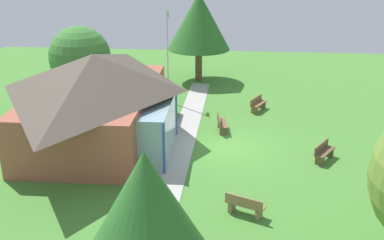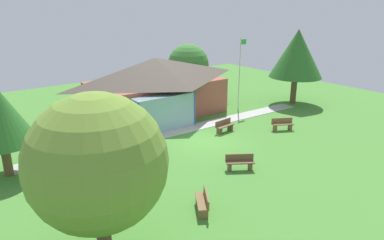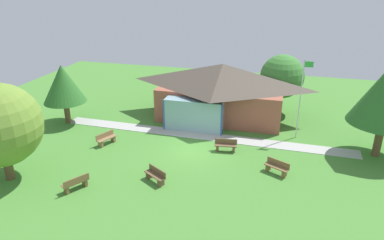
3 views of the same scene
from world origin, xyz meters
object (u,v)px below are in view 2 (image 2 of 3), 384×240
Objects in this scene: bench_mid_right at (282,125)px; tree_lawn_corner at (97,163)px; bench_front_center at (240,163)px; bench_mid_left at (120,163)px; tree_east_hedge at (297,54)px; tree_behind_pavilion_right at (188,65)px; bench_rear_near_path at (224,126)px; pavilion at (156,86)px; flagpole at (240,71)px; bench_front_left at (203,202)px.

tree_lawn_corner is (-15.09, -4.66, 3.01)m from bench_mid_right.
bench_front_center is 6.34m from bench_mid_left.
tree_behind_pavilion_right is at bearing 134.53° from tree_east_hedge.
tree_east_hedge is at bearing -175.48° from bench_rear_near_path.
tree_behind_pavilion_right reaches higher than bench_mid_right.
pavilion is 7.06× the size of bench_rear_near_path.
bench_front_center is 9.10m from tree_lawn_corner.
bench_mid_right and bench_rear_near_path have the same top height.
flagpole is 3.79× the size of bench_rear_near_path.
tree_lawn_corner is (-4.39, 0.04, 3.01)m from bench_front_left.
bench_mid_right is 0.31× the size of tree_behind_pavilion_right.
tree_behind_pavilion_right is at bearing 154.08° from bench_mid_left.
pavilion is 1.71× the size of tree_east_hedge.
bench_mid_left is at bearing 22.46° from bench_mid_right.
bench_rear_near_path is at bearing 30.27° from tree_lawn_corner.
flagpole is 6.39m from bench_mid_right.
bench_rear_near_path is 0.27× the size of tree_lawn_corner.
bench_front_left is 4.43m from bench_front_center.
flagpole is 3.81× the size of bench_mid_right.
tree_behind_pavilion_right is (4.76, 2.36, 0.83)m from pavilion.
bench_mid_right and bench_mid_left have the same top height.
pavilion is at bearing -153.68° from tree_behind_pavilion_right.
bench_front_center is 0.24× the size of tree_east_hedge.
tree_lawn_corner is 1.15× the size of tree_behind_pavilion_right.
bench_mid_left is 1.00× the size of bench_rear_near_path.
flagpole is 11.84m from bench_front_center.
bench_front_center is at bearing 12.72° from tree_lawn_corner.
bench_front_left is 0.97× the size of bench_mid_left.
bench_mid_left is 7.21m from tree_lawn_corner.
pavilion is 6.73m from bench_rear_near_path.
bench_rear_near_path is at bearing -168.58° from tree_east_hedge.
tree_behind_pavilion_right is at bearing -2.55° from bench_front_left.
tree_east_hedge reaches higher than tree_lawn_corner.
bench_front_center is (-1.64, -11.14, -1.92)m from pavilion.
bench_mid_right is 1.02× the size of bench_front_center.
bench_rear_near_path is (-4.64, -3.51, -2.81)m from flagpole.
pavilion is 7.03× the size of bench_mid_left.
flagpole is 3.88× the size of bench_front_center.
bench_mid_left is at bearing -139.82° from tree_behind_pavilion_right.
pavilion is 7.09× the size of bench_mid_right.
tree_east_hedge is at bearing -119.96° from bench_front_center.
bench_front_left is 1.00× the size of bench_front_center.
tree_east_hedge reaches higher than pavilion.
tree_east_hedge is (21.32, 8.74, 0.94)m from tree_lawn_corner.
bench_mid_left is at bearing -132.49° from pavilion.
flagpole is at bearing -23.78° from pavilion.
tree_behind_pavilion_right is at bearing 46.14° from tree_lawn_corner.
bench_mid_left is (-1.11, 5.71, 0.00)m from bench_front_left.
tree_east_hedge is at bearing 123.56° from bench_mid_left.
bench_mid_left is at bearing -170.34° from tree_east_hedge.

